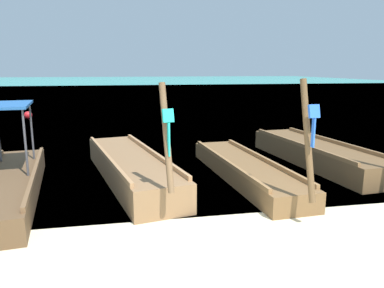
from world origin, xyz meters
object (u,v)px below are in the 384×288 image
longtail_boat_yellow_ribbon (11,183)px  longtail_boat_blue_ribbon (245,170)px  longtail_boat_orange_ribbon (317,154)px  mooring_buoy_near (28,115)px  longtail_boat_turquoise_ribbon (131,168)px

longtail_boat_yellow_ribbon → longtail_boat_blue_ribbon: 5.64m
longtail_boat_yellow_ribbon → longtail_boat_orange_ribbon: size_ratio=0.99×
longtail_boat_orange_ribbon → mooring_buoy_near: longtail_boat_orange_ribbon is taller
longtail_boat_turquoise_ribbon → longtail_boat_blue_ribbon: longtail_boat_blue_ribbon is taller
longtail_boat_turquoise_ribbon → longtail_boat_blue_ribbon: 2.97m
longtail_boat_turquoise_ribbon → longtail_boat_orange_ribbon: (5.57, 0.62, -0.02)m
longtail_boat_yellow_ribbon → longtail_boat_turquoise_ribbon: size_ratio=0.99×
longtail_boat_yellow_ribbon → longtail_boat_orange_ribbon: longtail_boat_yellow_ribbon is taller
longtail_boat_orange_ribbon → longtail_boat_turquoise_ribbon: bearing=-173.6°
longtail_boat_blue_ribbon → mooring_buoy_near: size_ratio=13.24×
longtail_boat_turquoise_ribbon → mooring_buoy_near: bearing=112.4°
longtail_boat_yellow_ribbon → longtail_boat_blue_ribbon: longtail_boat_yellow_ribbon is taller
longtail_boat_yellow_ribbon → mooring_buoy_near: longtail_boat_yellow_ribbon is taller
longtail_boat_turquoise_ribbon → longtail_boat_yellow_ribbon: bearing=-163.3°
longtail_boat_yellow_ribbon → longtail_boat_turquoise_ribbon: longtail_boat_yellow_ribbon is taller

